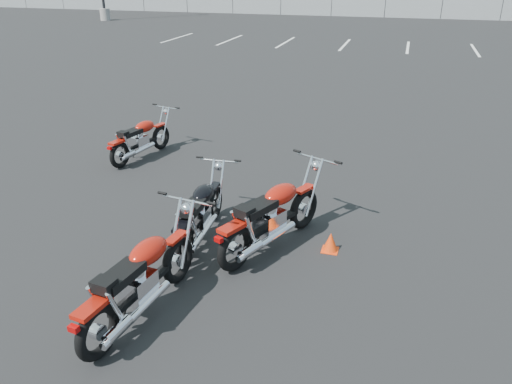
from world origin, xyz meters
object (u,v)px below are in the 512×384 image
(motorcycle_front_red, at_px, (141,139))
(motorcycle_second_black, at_px, (201,212))
(motorcycle_rear_red, at_px, (272,216))
(motorcycle_third_red, at_px, (141,279))

(motorcycle_front_red, distance_m, motorcycle_second_black, 3.63)
(motorcycle_front_red, height_order, motorcycle_rear_red, motorcycle_rear_red)
(motorcycle_third_red, relative_size, motorcycle_rear_red, 0.99)
(motorcycle_second_black, xyz_separation_m, motorcycle_rear_red, (1.03, 0.04, 0.07))
(motorcycle_front_red, bearing_deg, motorcycle_rear_red, -37.75)
(motorcycle_third_red, bearing_deg, motorcycle_second_black, 91.30)
(motorcycle_second_black, relative_size, motorcycle_third_red, 0.88)
(motorcycle_front_red, xyz_separation_m, motorcycle_rear_red, (3.44, -2.67, 0.08))
(motorcycle_third_red, bearing_deg, motorcycle_rear_red, 61.55)
(motorcycle_rear_red, bearing_deg, motorcycle_front_red, 142.25)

